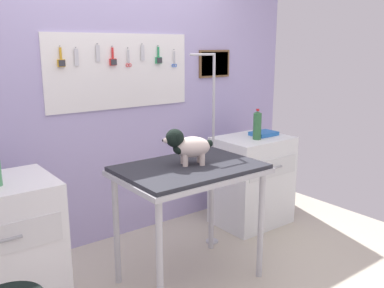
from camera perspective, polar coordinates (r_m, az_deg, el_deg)
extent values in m
cube|color=#ACA1D0|center=(3.68, -10.71, 4.55)|extent=(4.00, 0.06, 2.30)
cube|color=white|center=(3.65, -9.63, 9.71)|extent=(1.33, 0.02, 0.62)
cylinder|color=gray|center=(3.42, -17.54, 12.58)|extent=(0.01, 0.02, 0.01)
cylinder|color=gold|center=(3.42, -17.42, 11.66)|extent=(0.02, 0.02, 0.09)
cube|color=gold|center=(3.42, -17.33, 10.45)|extent=(0.06, 0.02, 0.06)
cube|color=#333338|center=(3.40, -17.24, 10.44)|extent=(0.05, 0.01, 0.05)
cylinder|color=gray|center=(3.47, -15.55, 12.53)|extent=(0.01, 0.02, 0.01)
cube|color=silver|center=(3.46, -15.41, 11.29)|extent=(0.03, 0.01, 0.13)
cylinder|color=gray|center=(3.54, -12.79, 13.13)|extent=(0.01, 0.02, 0.01)
cube|color=silver|center=(3.53, -12.66, 11.92)|extent=(0.03, 0.01, 0.13)
cylinder|color=gray|center=(3.60, -10.85, 12.92)|extent=(0.01, 0.02, 0.01)
cylinder|color=red|center=(3.59, -10.73, 12.04)|extent=(0.02, 0.02, 0.09)
cube|color=red|center=(3.59, -10.68, 10.89)|extent=(0.06, 0.02, 0.06)
cube|color=#333338|center=(3.58, -10.57, 10.88)|extent=(0.05, 0.01, 0.05)
cylinder|color=gray|center=(3.67, -8.75, 12.78)|extent=(0.01, 0.02, 0.01)
cube|color=silver|center=(3.66, -8.72, 11.68)|extent=(0.01, 0.00, 0.11)
cube|color=silver|center=(3.66, -8.55, 11.69)|extent=(0.01, 0.00, 0.11)
torus|color=red|center=(3.65, -8.78, 10.54)|extent=(0.03, 0.01, 0.03)
torus|color=red|center=(3.67, -8.42, 10.56)|extent=(0.03, 0.01, 0.03)
cylinder|color=gray|center=(3.74, -6.83, 13.34)|extent=(0.01, 0.02, 0.01)
cube|color=silver|center=(3.73, -6.72, 12.19)|extent=(0.03, 0.01, 0.13)
cylinder|color=gray|center=(3.82, -4.68, 13.18)|extent=(0.01, 0.02, 0.01)
cylinder|color=#269256|center=(3.81, -4.59, 12.35)|extent=(0.02, 0.02, 0.09)
cube|color=#269256|center=(3.81, -4.57, 11.26)|extent=(0.06, 0.02, 0.06)
cube|color=#333338|center=(3.80, -4.43, 11.26)|extent=(0.05, 0.01, 0.05)
cylinder|color=gray|center=(3.91, -2.53, 12.70)|extent=(0.01, 0.02, 0.01)
cube|color=silver|center=(3.90, -2.51, 11.67)|extent=(0.01, 0.00, 0.11)
cube|color=silver|center=(3.91, -2.36, 11.68)|extent=(0.01, 0.00, 0.11)
torus|color=blue|center=(3.90, -2.58, 10.60)|extent=(0.03, 0.01, 0.03)
torus|color=blue|center=(3.92, -2.26, 10.61)|extent=(0.03, 0.01, 0.03)
cube|color=brown|center=(4.22, 3.06, 10.83)|extent=(0.38, 0.02, 0.27)
cube|color=#B07758|center=(4.22, 3.11, 10.83)|extent=(0.34, 0.01, 0.23)
cylinder|color=#B7B7BC|center=(2.66, -4.41, -15.74)|extent=(0.04, 0.04, 0.81)
cylinder|color=#B7B7BC|center=(3.17, 9.34, -10.89)|extent=(0.04, 0.04, 0.81)
cylinder|color=#B7B7BC|center=(3.10, -10.22, -11.50)|extent=(0.04, 0.04, 0.81)
cylinder|color=#B7B7BC|center=(3.54, 2.65, -8.03)|extent=(0.04, 0.04, 0.81)
cube|color=#B7B7BC|center=(2.94, -0.33, -3.80)|extent=(1.00, 0.69, 0.03)
cube|color=#292A30|center=(2.93, -0.34, -3.21)|extent=(0.97, 0.66, 0.03)
cylinder|color=#B7B7BC|center=(3.81, 2.74, -13.04)|extent=(0.11, 0.11, 0.01)
cylinder|color=#B7B7BC|center=(3.53, 2.88, -1.15)|extent=(0.02, 0.02, 1.63)
cylinder|color=#B7B7BC|center=(3.34, 1.44, 12.06)|extent=(0.24, 0.02, 0.02)
cylinder|color=beige|center=(2.90, -0.90, -2.23)|extent=(0.04, 0.04, 0.09)
cylinder|color=beige|center=(2.97, -1.20, -1.84)|extent=(0.04, 0.04, 0.09)
cylinder|color=beige|center=(2.92, 1.41, -2.09)|extent=(0.04, 0.04, 0.09)
cylinder|color=beige|center=(2.99, 1.05, -1.71)|extent=(0.04, 0.04, 0.09)
ellipsoid|color=beige|center=(2.92, 0.01, -0.40)|extent=(0.30, 0.25, 0.15)
ellipsoid|color=black|center=(2.91, -1.72, -0.63)|extent=(0.13, 0.14, 0.08)
sphere|color=black|center=(2.88, -2.36, 0.81)|extent=(0.13, 0.13, 0.13)
ellipsoid|color=beige|center=(2.88, -3.42, 0.50)|extent=(0.07, 0.07, 0.04)
sphere|color=black|center=(2.87, -3.93, 0.48)|extent=(0.02, 0.02, 0.02)
ellipsoid|color=black|center=(2.83, -1.90, 0.78)|extent=(0.05, 0.04, 0.07)
ellipsoid|color=black|center=(2.94, -2.30, 1.22)|extent=(0.05, 0.04, 0.07)
sphere|color=black|center=(2.95, 2.33, 0.07)|extent=(0.05, 0.05, 0.05)
cylinder|color=#99999E|center=(2.59, -24.66, -11.99)|extent=(0.24, 0.02, 0.02)
cube|color=white|center=(4.09, 8.13, -4.92)|extent=(0.68, 0.52, 0.85)
cube|color=silver|center=(3.86, 11.00, -3.22)|extent=(0.60, 0.01, 0.17)
cylinder|color=#99999E|center=(3.86, 11.09, -3.24)|extent=(0.20, 0.02, 0.02)
cylinder|color=#30693C|center=(3.88, 8.85, 2.39)|extent=(0.08, 0.08, 0.24)
cone|color=#30693C|center=(3.85, 8.92, 4.29)|extent=(0.08, 0.08, 0.02)
cylinder|color=red|center=(3.85, 8.93, 4.60)|extent=(0.03, 0.03, 0.02)
cube|color=blue|center=(4.08, 9.72, 1.41)|extent=(0.24, 0.18, 0.04)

